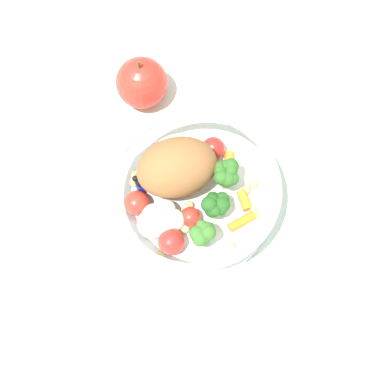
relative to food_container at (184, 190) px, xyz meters
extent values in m
plane|color=silver|center=(0.02, -0.01, -0.04)|extent=(2.40, 2.40, 0.00)
cylinder|color=white|center=(0.00, -0.01, -0.03)|extent=(0.19, 0.19, 0.01)
torus|color=white|center=(0.00, -0.01, 0.02)|extent=(0.20, 0.20, 0.01)
ellipsoid|color=#935B33|center=(0.01, 0.02, 0.01)|extent=(0.12, 0.12, 0.07)
cylinder|color=#7FAD5B|center=(0.05, -0.03, -0.01)|extent=(0.01, 0.01, 0.03)
sphere|color=#2D6023|center=(0.05, -0.03, 0.02)|extent=(0.02, 0.02, 0.02)
sphere|color=#2D6023|center=(0.05, -0.02, 0.02)|extent=(0.02, 0.02, 0.02)
sphere|color=#2D6023|center=(0.04, -0.02, 0.02)|extent=(0.01, 0.01, 0.01)
sphere|color=#2D6023|center=(0.04, -0.02, 0.02)|extent=(0.02, 0.02, 0.02)
sphere|color=#2D6023|center=(0.04, -0.03, 0.02)|extent=(0.02, 0.02, 0.02)
sphere|color=#2D6023|center=(0.04, -0.03, 0.01)|extent=(0.02, 0.02, 0.02)
sphere|color=#2D6023|center=(0.04, -0.04, 0.01)|extent=(0.02, 0.02, 0.02)
sphere|color=#2D6023|center=(0.05, -0.03, 0.02)|extent=(0.02, 0.02, 0.02)
cylinder|color=#8EB766|center=(0.01, -0.04, -0.01)|extent=(0.02, 0.02, 0.02)
sphere|color=#23561E|center=(0.01, -0.04, 0.00)|extent=(0.02, 0.02, 0.02)
sphere|color=#23561E|center=(0.01, -0.03, 0.00)|extent=(0.02, 0.02, 0.02)
sphere|color=#23561E|center=(0.01, -0.04, 0.01)|extent=(0.02, 0.02, 0.02)
sphere|color=#23561E|center=(0.00, -0.04, 0.01)|extent=(0.02, 0.02, 0.02)
sphere|color=#23561E|center=(0.00, -0.04, 0.00)|extent=(0.02, 0.02, 0.02)
sphere|color=#23561E|center=(0.00, -0.05, 0.01)|extent=(0.01, 0.01, 0.01)
sphere|color=#23561E|center=(0.01, -0.05, 0.00)|extent=(0.02, 0.02, 0.02)
sphere|color=#23561E|center=(0.01, -0.05, 0.01)|extent=(0.02, 0.02, 0.02)
cylinder|color=#7FAD5B|center=(-0.03, -0.05, -0.01)|extent=(0.01, 0.01, 0.02)
sphere|color=#386B28|center=(-0.02, -0.05, 0.01)|extent=(0.02, 0.02, 0.02)
sphere|color=#386B28|center=(-0.02, -0.05, 0.01)|extent=(0.01, 0.01, 0.01)
sphere|color=#386B28|center=(-0.03, -0.05, 0.01)|extent=(0.02, 0.02, 0.02)
sphere|color=#386B28|center=(-0.04, -0.05, 0.01)|extent=(0.02, 0.02, 0.02)
sphere|color=#386B28|center=(-0.03, -0.06, 0.01)|extent=(0.02, 0.02, 0.02)
sphere|color=#386B28|center=(-0.03, -0.06, 0.01)|extent=(0.02, 0.02, 0.02)
sphere|color=silver|center=(-0.03, 0.00, -0.01)|extent=(0.03, 0.03, 0.03)
sphere|color=silver|center=(-0.04, 0.00, -0.01)|extent=(0.03, 0.03, 0.03)
sphere|color=silver|center=(-0.05, 0.01, -0.01)|extent=(0.03, 0.03, 0.03)
sphere|color=silver|center=(-0.05, 0.00, -0.01)|extent=(0.04, 0.04, 0.04)
sphere|color=silver|center=(-0.05, 0.00, -0.01)|extent=(0.03, 0.03, 0.03)
sphere|color=silver|center=(-0.05, -0.01, -0.01)|extent=(0.03, 0.03, 0.03)
sphere|color=silver|center=(-0.03, -0.01, -0.01)|extent=(0.03, 0.03, 0.03)
cube|color=yellow|center=(-0.03, 0.05, -0.02)|extent=(0.02, 0.02, 0.00)
cylinder|color=#1933B2|center=(-0.03, 0.05, -0.01)|extent=(0.02, 0.02, 0.02)
sphere|color=black|center=(-0.03, 0.05, 0.00)|extent=(0.01, 0.01, 0.01)
sphere|color=black|center=(-0.02, 0.04, 0.01)|extent=(0.01, 0.01, 0.01)
sphere|color=black|center=(-0.03, 0.05, 0.01)|extent=(0.01, 0.01, 0.01)
cylinder|color=orange|center=(0.04, -0.06, -0.02)|extent=(0.02, 0.03, 0.01)
cylinder|color=orange|center=(0.07, -0.01, -0.02)|extent=(0.03, 0.02, 0.01)
cylinder|color=orange|center=(0.02, -0.07, -0.02)|extent=(0.04, 0.02, 0.01)
sphere|color=red|center=(-0.05, 0.04, -0.01)|extent=(0.03, 0.03, 0.03)
sphere|color=red|center=(-0.06, -0.03, -0.01)|extent=(0.03, 0.03, 0.03)
sphere|color=red|center=(0.07, 0.01, -0.01)|extent=(0.03, 0.03, 0.03)
sphere|color=red|center=(-0.02, -0.02, -0.01)|extent=(0.02, 0.02, 0.02)
sphere|color=#D1B775|center=(0.00, -0.02, -0.02)|extent=(0.01, 0.01, 0.01)
sphere|color=tan|center=(0.07, -0.05, -0.02)|extent=(0.01, 0.01, 0.01)
sphere|color=tan|center=(0.04, -0.08, -0.02)|extent=(0.01, 0.01, 0.01)
sphere|color=#D1B775|center=(-0.01, -0.01, -0.02)|extent=(0.01, 0.01, 0.01)
sphere|color=tan|center=(-0.07, -0.02, -0.02)|extent=(0.01, 0.01, 0.01)
sphere|color=tan|center=(0.00, 0.07, -0.02)|extent=(0.01, 0.01, 0.01)
sphere|color=#D1B775|center=(-0.03, -0.03, -0.02)|extent=(0.01, 0.01, 0.01)
sphere|color=tan|center=(0.05, -0.05, -0.02)|extent=(0.01, 0.01, 0.01)
sphere|color=tan|center=(-0.01, -0.08, -0.02)|extent=(0.01, 0.01, 0.01)
sphere|color=#D1B775|center=(0.01, 0.06, -0.02)|extent=(0.01, 0.01, 0.01)
sphere|color=#D1B775|center=(0.04, -0.08, -0.02)|extent=(0.01, 0.01, 0.01)
sphere|color=tan|center=(-0.03, 0.06, -0.02)|extent=(0.01, 0.01, 0.01)
sphere|color=tan|center=(-0.02, 0.07, -0.02)|extent=(0.01, 0.01, 0.01)
sphere|color=tan|center=(0.06, 0.03, -0.02)|extent=(0.01, 0.01, 0.01)
sphere|color=red|center=(0.08, 0.14, 0.00)|extent=(0.07, 0.07, 0.07)
cylinder|color=brown|center=(0.08, 0.14, 0.04)|extent=(0.00, 0.00, 0.01)
camera|label=1|loc=(-0.20, -0.17, 0.62)|focal=53.09mm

